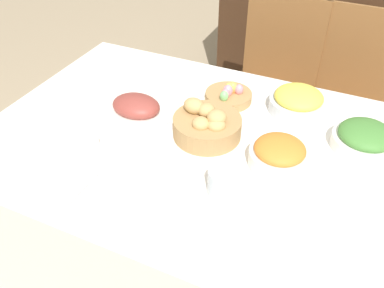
{
  "coord_description": "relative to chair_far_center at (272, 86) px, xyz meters",
  "views": [
    {
      "loc": [
        0.45,
        -1.05,
        1.65
      ],
      "look_at": [
        0.0,
        -0.08,
        0.8
      ],
      "focal_mm": 38.0,
      "sensor_mm": 36.0,
      "label": 1
    }
  ],
  "objects": [
    {
      "name": "ground_plane",
      "position": [
        -0.04,
        -0.89,
        -0.51
      ],
      "size": [
        12.0,
        12.0,
        0.0
      ],
      "primitive_type": "plane",
      "color": "tan"
    },
    {
      "name": "dining_table",
      "position": [
        -0.04,
        -0.89,
        -0.13
      ],
      "size": [
        1.55,
        1.07,
        0.76
      ],
      "color": "white",
      "rests_on": "ground"
    },
    {
      "name": "chair_far_center",
      "position": [
        0.0,
        0.0,
        0.0
      ],
      "size": [
        0.43,
        0.43,
        0.97
      ],
      "rotation": [
        0.0,
        0.0,
        -0.03
      ],
      "color": "brown",
      "rests_on": "ground"
    },
    {
      "name": "chair_far_right",
      "position": [
        0.39,
        0.0,
        0.0
      ],
      "size": [
        0.43,
        0.43,
        0.97
      ],
      "rotation": [
        0.0,
        0.0,
        -0.02
      ],
      "color": "brown",
      "rests_on": "ground"
    },
    {
      "name": "sideboard",
      "position": [
        0.09,
        0.88,
        -0.01
      ],
      "size": [
        1.33,
        0.44,
        1.0
      ],
      "color": "#3D2616",
      "rests_on": "ground"
    },
    {
      "name": "bread_basket",
      "position": [
        -0.03,
        -0.85,
        0.3
      ],
      "size": [
        0.24,
        0.24,
        0.12
      ],
      "color": "#AD8451",
      "rests_on": "dining_table"
    },
    {
      "name": "egg_basket",
      "position": [
        -0.04,
        -0.6,
        0.28
      ],
      "size": [
        0.19,
        0.19,
        0.08
      ],
      "color": "#AD8451",
      "rests_on": "dining_table"
    },
    {
      "name": "ham_platter",
      "position": [
        -0.34,
        -0.83,
        0.27
      ],
      "size": [
        0.3,
        0.21,
        0.08
      ],
      "color": "white",
      "rests_on": "dining_table"
    },
    {
      "name": "green_salad_bowl",
      "position": [
        0.49,
        -0.69,
        0.29
      ],
      "size": [
        0.22,
        0.22,
        0.09
      ],
      "color": "white",
      "rests_on": "dining_table"
    },
    {
      "name": "carrot_bowl",
      "position": [
        0.24,
        -0.9,
        0.29
      ],
      "size": [
        0.2,
        0.2,
        0.1
      ],
      "color": "white",
      "rests_on": "dining_table"
    },
    {
      "name": "pineapple_bowl",
      "position": [
        0.23,
        -0.56,
        0.29
      ],
      "size": [
        0.22,
        0.22,
        0.1
      ],
      "color": "silver",
      "rests_on": "dining_table"
    },
    {
      "name": "dinner_plate",
      "position": [
        -0.12,
        -1.25,
        0.25
      ],
      "size": [
        0.26,
        0.26,
        0.01
      ],
      "color": "white",
      "rests_on": "dining_table"
    },
    {
      "name": "fork",
      "position": [
        -0.27,
        -1.25,
        0.25
      ],
      "size": [
        0.01,
        0.19,
        0.0
      ],
      "rotation": [
        0.0,
        0.0,
        -0.02
      ],
      "color": "#B7B7BC",
      "rests_on": "dining_table"
    },
    {
      "name": "knife",
      "position": [
        0.04,
        -1.25,
        0.25
      ],
      "size": [
        0.01,
        0.19,
        0.0
      ],
      "rotation": [
        0.0,
        0.0,
        -0.02
      ],
      "color": "#B7B7BC",
      "rests_on": "dining_table"
    },
    {
      "name": "spoon",
      "position": [
        0.07,
        -1.25,
        0.25
      ],
      "size": [
        0.01,
        0.19,
        0.0
      ],
      "rotation": [
        0.0,
        0.0,
        0.02
      ],
      "color": "#B7B7BC",
      "rests_on": "dining_table"
    },
    {
      "name": "drinking_cup",
      "position": [
        0.12,
        -1.1,
        0.29
      ],
      "size": [
        0.08,
        0.08,
        0.09
      ],
      "color": "silver",
      "rests_on": "dining_table"
    },
    {
      "name": "butter_dish",
      "position": [
        -0.42,
        -1.09,
        0.27
      ],
      "size": [
        0.13,
        0.08,
        0.03
      ],
      "color": "white",
      "rests_on": "dining_table"
    }
  ]
}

